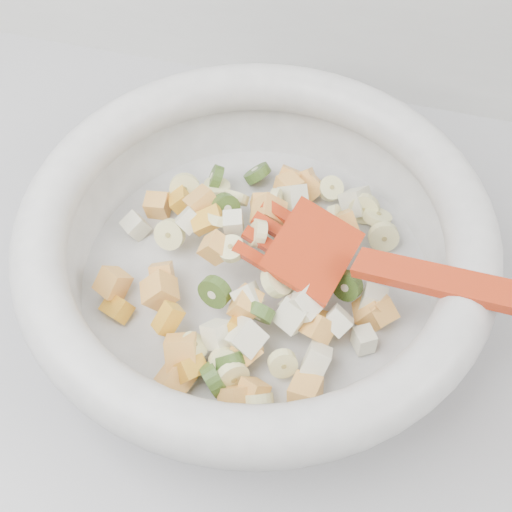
# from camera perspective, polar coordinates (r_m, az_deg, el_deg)

# --- Properties ---
(counter) EXTENTS (2.00, 0.60, 0.90)m
(counter) POSITION_cam_1_polar(r_m,az_deg,el_deg) (1.02, -1.18, -16.87)
(counter) COLOR #A0A2A6
(counter) RESTS_ON ground
(mixing_bowl) EXTENTS (0.50, 0.38, 0.14)m
(mixing_bowl) POSITION_cam_1_polar(r_m,az_deg,el_deg) (0.57, 0.08, 0.54)
(mixing_bowl) COLOR silver
(mixing_bowl) RESTS_ON counter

